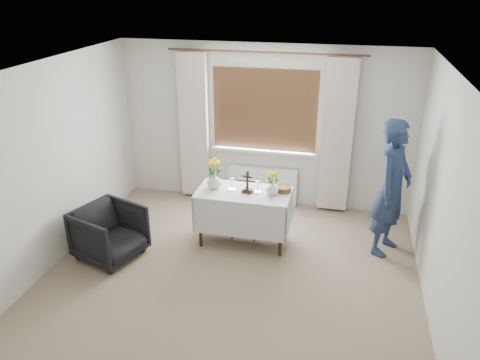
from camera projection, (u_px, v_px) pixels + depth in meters
name	position (u px, v px, depth m)	size (l,w,h in m)	color
ground	(223.00, 293.00, 5.42)	(5.00, 5.00, 0.00)	gray
altar_table	(244.00, 217.00, 6.31)	(1.24, 0.64, 0.76)	white
wooden_chair	(246.00, 210.00, 6.49)	(0.36, 0.36, 0.79)	#553A1D
armchair	(110.00, 233.00, 6.00)	(0.74, 0.76, 0.69)	black
person	(392.00, 188.00, 5.92)	(0.66, 0.43, 1.81)	navy
radiator	(262.00, 185.00, 7.46)	(1.10, 0.10, 0.60)	silver
wooden_cross	(247.00, 182.00, 6.08)	(0.14, 0.10, 0.30)	black
candlestick_left	(232.00, 178.00, 6.15)	(0.10, 0.10, 0.34)	silver
candlestick_right	(258.00, 181.00, 6.08)	(0.09, 0.09, 0.33)	silver
flower_vase_left	(214.00, 181.00, 6.23)	(0.20, 0.20, 0.21)	silver
flower_vase_right	(272.00, 188.00, 6.06)	(0.16, 0.16, 0.17)	silver
wicker_basket	(284.00, 189.00, 6.15)	(0.19, 0.19, 0.07)	brown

